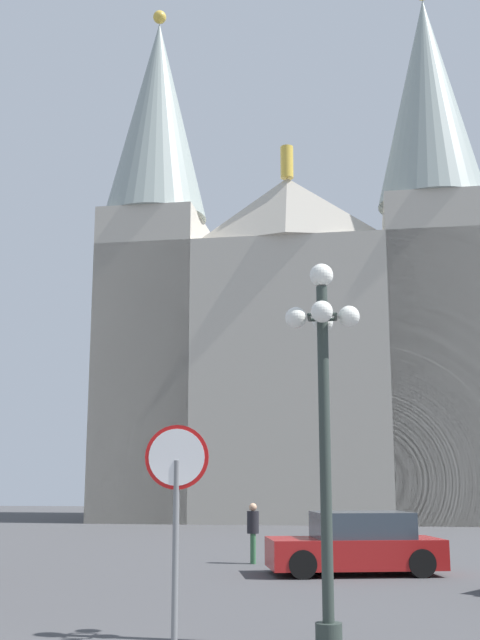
# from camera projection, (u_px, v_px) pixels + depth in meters

# --- Properties ---
(cathedral) EXTENTS (21.60, 13.59, 30.15)m
(cathedral) POSITION_uv_depth(u_px,v_px,m) (296.00, 341.00, 45.83)
(cathedral) COLOR #BCB5A5
(cathedral) RESTS_ON ground
(stop_sign) EXTENTS (0.81, 0.09, 2.86)m
(stop_sign) POSITION_uv_depth(u_px,v_px,m) (176.00, 493.00, 10.02)
(stop_sign) COLOR slate
(stop_sign) RESTS_ON ground
(street_lamp) EXTENTS (1.07, 1.07, 5.27)m
(street_lamp) POSITION_uv_depth(u_px,v_px,m) (324.00, 401.00, 11.27)
(street_lamp) COLOR #2D3833
(street_lamp) RESTS_ON ground
(parked_car_near_red) EXTENTS (4.30, 2.55, 1.43)m
(parked_car_near_red) POSITION_uv_depth(u_px,v_px,m) (356.00, 545.00, 18.86)
(parked_car_near_red) COLOR maroon
(parked_car_near_red) RESTS_ON ground
(pedestrian_standing) EXTENTS (0.32, 0.32, 1.57)m
(pedestrian_standing) POSITION_uv_depth(u_px,v_px,m) (253.00, 527.00, 21.32)
(pedestrian_standing) COLOR #33663F
(pedestrian_standing) RESTS_ON ground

